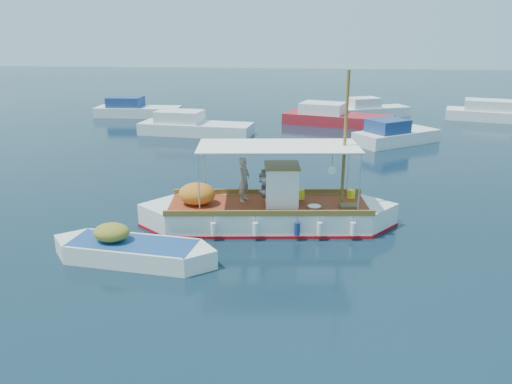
# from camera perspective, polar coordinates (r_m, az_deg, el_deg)

# --- Properties ---
(ground) EXTENTS (160.00, 160.00, 0.00)m
(ground) POSITION_cam_1_polar(r_m,az_deg,el_deg) (17.60, 3.35, -4.92)
(ground) COLOR black
(ground) RESTS_ON ground
(fishing_caique) EXTENTS (9.42, 3.29, 5.78)m
(fishing_caique) POSITION_cam_1_polar(r_m,az_deg,el_deg) (18.18, 1.22, -2.41)
(fishing_caique) COLOR white
(fishing_caique) RESTS_ON ground
(dinghy) EXTENTS (5.44, 1.99, 1.34)m
(dinghy) POSITION_cam_1_polar(r_m,az_deg,el_deg) (16.09, -14.01, -6.67)
(dinghy) COLOR white
(dinghy) RESTS_ON ground
(bg_boat_nw) EXTENTS (7.90, 3.25, 1.80)m
(bg_boat_nw) POSITION_cam_1_polar(r_m,az_deg,el_deg) (34.80, -7.26, 7.35)
(bg_boat_nw) COLOR silver
(bg_boat_nw) RESTS_ON ground
(bg_boat_n) EXTENTS (8.47, 5.00, 1.80)m
(bg_boat_n) POSITION_cam_1_polar(r_m,az_deg,el_deg) (38.69, 8.95, 8.35)
(bg_boat_n) COLOR maroon
(bg_boat_n) RESTS_ON ground
(bg_boat_ne) EXTENTS (5.76, 5.04, 1.80)m
(bg_boat_ne) POSITION_cam_1_polar(r_m,az_deg,el_deg) (32.80, 15.54, 6.19)
(bg_boat_ne) COLOR silver
(bg_boat_ne) RESTS_ON ground
(bg_boat_e) EXTENTS (9.20, 4.96, 1.80)m
(bg_boat_e) POSITION_cam_1_polar(r_m,az_deg,el_deg) (44.26, 26.28, 7.93)
(bg_boat_e) COLOR silver
(bg_boat_e) RESTS_ON ground
(bg_boat_far_w) EXTENTS (6.97, 2.51, 1.80)m
(bg_boat_far_w) POSITION_cam_1_polar(r_m,az_deg,el_deg) (43.10, -13.59, 9.05)
(bg_boat_far_w) COLOR silver
(bg_boat_far_w) RESTS_ON ground
(bg_boat_far_n) EXTENTS (6.36, 4.33, 1.80)m
(bg_boat_far_n) POSITION_cam_1_polar(r_m,az_deg,el_deg) (42.82, 12.96, 9.03)
(bg_boat_far_n) COLOR silver
(bg_boat_far_n) RESTS_ON ground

